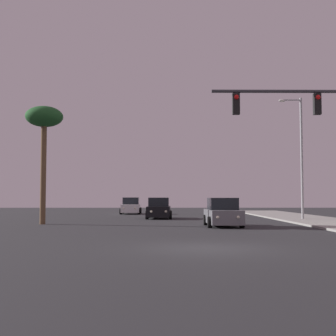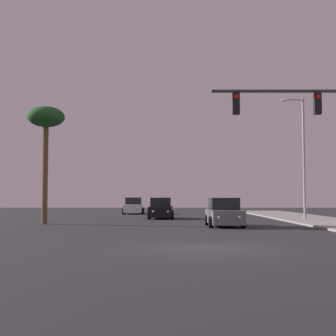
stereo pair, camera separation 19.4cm
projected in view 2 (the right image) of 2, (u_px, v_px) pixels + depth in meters
The scene contains 7 objects.
ground_plane at pixel (204, 248), 15.77m from camera, with size 120.00×120.00×0.00m, color #28282B.
car_grey at pixel (223, 213), 27.46m from camera, with size 2.04×4.33×1.68m.
car_white at pixel (132, 206), 47.89m from camera, with size 2.04×4.32×1.68m.
car_black at pixel (160, 209), 37.57m from camera, with size 2.04×4.34×1.68m.
traffic_light_mast at pixel (327, 126), 19.75m from camera, with size 7.01×0.36×6.50m.
street_lamp at pixel (301, 151), 34.60m from camera, with size 1.74×0.24×9.00m.
palm_tree_near at pixel (45, 122), 30.13m from camera, with size 2.40×2.40×7.56m.
Camera 2 is at (-1.27, -15.90, 1.72)m, focal length 50.00 mm.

